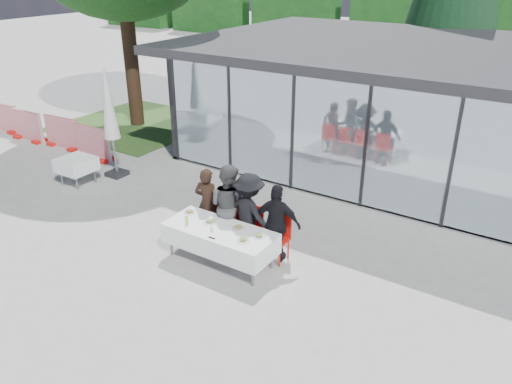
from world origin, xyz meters
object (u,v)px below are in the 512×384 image
at_px(diner_a, 208,203).
at_px(construction_barriers, 30,127).
at_px(dining_table, 220,238).
at_px(diner_d, 277,224).
at_px(diner_chair_b, 231,220).
at_px(diner_b, 229,205).
at_px(diner_chair_c, 251,226).
at_px(diner_c, 249,213).
at_px(diner_chair_a, 210,213).
at_px(market_umbrella, 109,110).
at_px(folded_eyeglasses, 212,238).
at_px(juice_bottle, 187,220).
at_px(plate_a, 190,212).
at_px(plate_d, 259,236).
at_px(diner_chair_d, 279,234).
at_px(plate_b, 210,222).
at_px(plate_c, 238,227).
at_px(spare_table_left, 76,165).
at_px(plate_extra, 243,240).

xyz_separation_m(diner_a, construction_barriers, (-9.04, 1.93, -0.36)).
relative_size(dining_table, diner_d, 1.38).
relative_size(diner_chair_b, diner_d, 0.59).
relative_size(diner_b, diner_chair_c, 1.86).
bearing_deg(diner_c, diner_chair_b, 1.35).
relative_size(diner_chair_a, market_umbrella, 0.33).
distance_m(diner_chair_c, folded_eyeglasses, 1.16).
height_order(diner_a, construction_barriers, diner_a).
xyz_separation_m(juice_bottle, construction_barriers, (-9.19, 2.79, -0.39)).
xyz_separation_m(plate_a, plate_d, (1.75, -0.06, 0.00)).
relative_size(folded_eyeglasses, market_umbrella, 0.05).
bearing_deg(diner_a, plate_d, 150.18).
relative_size(dining_table, diner_chair_d, 2.32).
xyz_separation_m(diner_chair_d, plate_b, (-1.22, -0.66, 0.24)).
bearing_deg(juice_bottle, diner_chair_a, 99.09).
height_order(dining_table, diner_chair_d, diner_chair_d).
bearing_deg(diner_chair_a, diner_c, -4.14).
relative_size(plate_c, spare_table_left, 0.30).
distance_m(dining_table, plate_c, 0.44).
relative_size(diner_d, folded_eyeglasses, 11.73).
bearing_deg(diner_chair_c, diner_chair_d, 0.00).
relative_size(diner_b, plate_c, 7.06).
height_order(plate_b, spare_table_left, plate_b).
xyz_separation_m(plate_a, plate_b, (0.62, -0.12, 0.00)).
relative_size(diner_b, diner_chair_d, 1.86).
relative_size(diner_d, diner_chair_d, 1.68).
xyz_separation_m(diner_c, plate_a, (-1.18, -0.46, -0.09)).
distance_m(diner_chair_c, plate_c, 0.59).
height_order(diner_chair_c, plate_d, diner_chair_c).
distance_m(diner_b, folded_eyeglasses, 1.12).
height_order(juice_bottle, spare_table_left, juice_bottle).
distance_m(diner_b, diner_chair_b, 0.37).
bearing_deg(diner_chair_b, plate_d, -29.00).
distance_m(plate_extra, spare_table_left, 6.28).
relative_size(diner_c, plate_a, 6.73).
bearing_deg(diner_chair_a, plate_a, -101.68).
bearing_deg(plate_a, juice_bottle, -56.73).
bearing_deg(diner_chair_d, plate_c, -138.02).
height_order(diner_a, diner_chair_c, diner_a).
distance_m(plate_a, plate_b, 0.63).
xyz_separation_m(market_umbrella, construction_barriers, (-4.78, 0.63, -1.46)).
bearing_deg(plate_c, dining_table, -145.46).
distance_m(diner_chair_b, market_umbrella, 5.15).
bearing_deg(market_umbrella, diner_chair_c, -12.88).
relative_size(dining_table, plate_c, 8.82).
xyz_separation_m(plate_extra, juice_bottle, (-1.32, -0.06, 0.06)).
bearing_deg(juice_bottle, diner_d, 28.72).
distance_m(dining_table, juice_bottle, 0.76).
distance_m(folded_eyeglasses, market_umbrella, 5.79).
xyz_separation_m(dining_table, diner_c, (0.25, 0.67, 0.33)).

